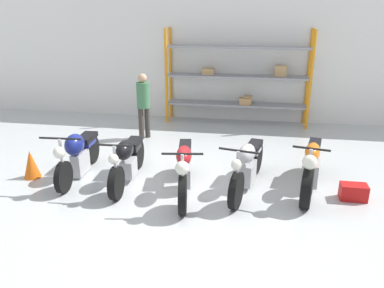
# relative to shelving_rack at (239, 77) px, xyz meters

# --- Properties ---
(ground_plane) EXTENTS (30.00, 30.00, 0.00)m
(ground_plane) POSITION_rel_shelving_rack_xyz_m (-0.65, -4.35, -1.30)
(ground_plane) COLOR #B2B7B7
(back_wall) EXTENTS (30.00, 0.08, 3.60)m
(back_wall) POSITION_rel_shelving_rack_xyz_m (-0.65, 0.36, 0.50)
(back_wall) COLOR white
(back_wall) RESTS_ON ground_plane
(shelving_rack) EXTENTS (3.97, 0.63, 2.61)m
(shelving_rack) POSITION_rel_shelving_rack_xyz_m (0.00, 0.00, 0.00)
(shelving_rack) COLOR orange
(shelving_rack) RESTS_ON ground_plane
(motorcycle_blue) EXTENTS (0.75, 1.97, 1.01)m
(motorcycle_blue) POSITION_rel_shelving_rack_xyz_m (-2.83, -4.20, -0.83)
(motorcycle_blue) COLOR black
(motorcycle_blue) RESTS_ON ground_plane
(motorcycle_black) EXTENTS (0.58, 1.96, 0.97)m
(motorcycle_black) POSITION_rel_shelving_rack_xyz_m (-1.81, -4.29, -0.86)
(motorcycle_black) COLOR black
(motorcycle_black) RESTS_ON ground_plane
(motorcycle_red) EXTENTS (0.64, 2.12, 1.01)m
(motorcycle_red) POSITION_rel_shelving_rack_xyz_m (-0.69, -4.55, -0.83)
(motorcycle_red) COLOR black
(motorcycle_red) RESTS_ON ground_plane
(motorcycle_silver) EXTENTS (0.76, 2.13, 1.00)m
(motorcycle_silver) POSITION_rel_shelving_rack_xyz_m (0.40, -4.21, -0.85)
(motorcycle_silver) COLOR black
(motorcycle_silver) RESTS_ON ground_plane
(motorcycle_orange) EXTENTS (0.72, 2.08, 1.02)m
(motorcycle_orange) POSITION_rel_shelving_rack_xyz_m (1.51, -4.07, -0.86)
(motorcycle_orange) COLOR black
(motorcycle_orange) RESTS_ON ground_plane
(person_browsing) EXTENTS (0.45, 0.45, 1.63)m
(person_browsing) POSITION_rel_shelving_rack_xyz_m (-2.23, -1.75, -0.35)
(person_browsing) COLOR #38332D
(person_browsing) RESTS_ON ground_plane
(toolbox) EXTENTS (0.44, 0.26, 0.28)m
(toolbox) POSITION_rel_shelving_rack_xyz_m (2.21, -4.35, -1.16)
(toolbox) COLOR red
(toolbox) RESTS_ON ground_plane
(traffic_cone) EXTENTS (0.32, 0.32, 0.55)m
(traffic_cone) POSITION_rel_shelving_rack_xyz_m (-3.71, -4.42, -1.03)
(traffic_cone) COLOR orange
(traffic_cone) RESTS_ON ground_plane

